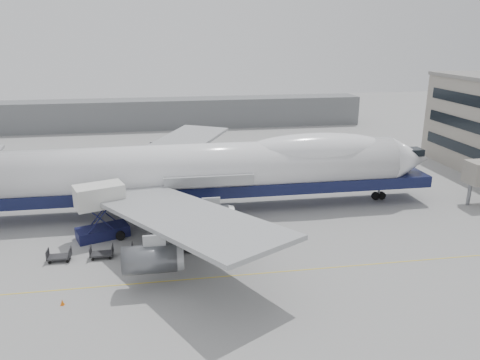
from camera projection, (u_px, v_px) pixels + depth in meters
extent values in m
plane|color=gray|center=(209.00, 250.00, 50.14)|extent=(260.00, 260.00, 0.00)
cube|color=gold|center=(216.00, 277.00, 44.49)|extent=(60.00, 0.15, 0.01)
cylinder|color=slate|center=(469.00, 194.00, 62.90)|extent=(0.50, 0.50, 3.00)
cube|color=slate|center=(138.00, 114.00, 113.40)|extent=(110.00, 8.00, 7.00)
cylinder|color=white|center=(199.00, 168.00, 59.73)|extent=(52.00, 6.40, 6.40)
cube|color=#0F1438|center=(207.00, 187.00, 60.65)|extent=(60.00, 5.76, 1.50)
cone|color=white|center=(409.00, 159.00, 64.30)|extent=(6.00, 6.40, 6.40)
ellipsoid|color=white|center=(316.00, 150.00, 61.66)|extent=(20.67, 5.78, 4.56)
cube|color=#9EA0A3|center=(180.00, 215.00, 46.00)|extent=(20.35, 26.74, 2.26)
cube|color=#9EA0A3|center=(172.00, 148.00, 72.88)|extent=(20.35, 26.74, 2.26)
cylinder|color=#595B60|center=(154.00, 155.00, 77.50)|extent=(4.80, 2.60, 2.60)
cylinder|color=#595B60|center=(194.00, 168.00, 69.98)|extent=(4.80, 2.60, 2.60)
cylinder|color=#595B60|center=(207.00, 218.00, 51.16)|extent=(4.80, 2.60, 2.60)
cylinder|color=#595B60|center=(150.00, 259.00, 41.74)|extent=(4.80, 2.60, 2.60)
cylinder|color=slate|center=(379.00, 191.00, 65.00)|extent=(0.36, 0.36, 2.50)
cylinder|color=black|center=(379.00, 196.00, 65.21)|extent=(1.10, 0.45, 1.10)
cylinder|color=slate|center=(177.00, 211.00, 57.76)|extent=(0.36, 0.36, 2.50)
cylinder|color=black|center=(178.00, 216.00, 57.97)|extent=(1.10, 0.45, 1.10)
cylinder|color=slate|center=(176.00, 195.00, 63.41)|extent=(0.36, 0.36, 2.50)
cylinder|color=black|center=(176.00, 200.00, 63.62)|extent=(1.10, 0.45, 1.10)
cube|color=#171A45|center=(103.00, 232.00, 53.09)|extent=(6.23, 4.46, 1.24)
cube|color=silver|center=(99.00, 196.00, 51.78)|extent=(5.88, 4.52, 2.48)
cube|color=#171A45|center=(100.00, 218.00, 51.27)|extent=(3.82, 1.47, 4.44)
cube|color=#171A45|center=(102.00, 210.00, 53.61)|extent=(3.82, 1.47, 4.44)
cube|color=slate|center=(101.00, 191.00, 53.48)|extent=(3.01, 2.19, 0.15)
cylinder|color=black|center=(83.00, 238.00, 51.74)|extent=(1.02, 0.40, 1.02)
cylinder|color=black|center=(86.00, 230.00, 53.86)|extent=(1.02, 0.40, 1.02)
cylinder|color=black|center=(120.00, 236.00, 52.38)|extent=(1.02, 0.40, 1.02)
cylinder|color=black|center=(122.00, 228.00, 54.51)|extent=(1.02, 0.40, 1.02)
cone|color=orange|center=(62.00, 302.00, 39.87)|extent=(0.33, 0.33, 0.51)
cube|color=orange|center=(63.00, 305.00, 39.95)|extent=(0.35, 0.35, 0.03)
cube|color=#2D2D30|center=(59.00, 257.00, 47.57)|extent=(2.30, 1.35, 0.18)
cube|color=#2D2D30|center=(48.00, 254.00, 47.27)|extent=(0.08, 1.35, 0.90)
cube|color=#2D2D30|center=(70.00, 252.00, 47.62)|extent=(0.08, 1.35, 0.90)
cylinder|color=black|center=(50.00, 263.00, 47.01)|extent=(0.30, 0.12, 0.30)
cylinder|color=black|center=(52.00, 258.00, 48.04)|extent=(0.30, 0.12, 0.30)
cylinder|color=black|center=(67.00, 261.00, 47.27)|extent=(0.30, 0.12, 0.30)
cylinder|color=black|center=(69.00, 256.00, 48.31)|extent=(0.30, 0.12, 0.30)
cube|color=#2D2D30|center=(102.00, 254.00, 48.23)|extent=(2.30, 1.35, 0.18)
cube|color=#2D2D30|center=(90.00, 251.00, 47.94)|extent=(0.08, 1.35, 0.90)
cube|color=#2D2D30|center=(112.00, 249.00, 48.28)|extent=(0.08, 1.35, 0.90)
cylinder|color=black|center=(93.00, 259.00, 47.67)|extent=(0.30, 0.12, 0.30)
cylinder|color=black|center=(94.00, 255.00, 48.70)|extent=(0.30, 0.12, 0.30)
cylinder|color=black|center=(110.00, 258.00, 47.93)|extent=(0.30, 0.12, 0.30)
cylinder|color=black|center=(111.00, 253.00, 48.97)|extent=(0.30, 0.12, 0.30)
cube|color=#2D2D30|center=(143.00, 251.00, 48.89)|extent=(2.30, 1.35, 0.18)
cube|color=#2D2D30|center=(132.00, 248.00, 48.60)|extent=(0.08, 1.35, 0.90)
cube|color=#2D2D30|center=(154.00, 247.00, 48.94)|extent=(0.08, 1.35, 0.90)
cylinder|color=black|center=(135.00, 256.00, 48.33)|extent=(0.30, 0.12, 0.30)
cylinder|color=black|center=(135.00, 252.00, 49.36)|extent=(0.30, 0.12, 0.30)
cylinder|color=black|center=(151.00, 255.00, 48.59)|extent=(0.30, 0.12, 0.30)
cylinder|color=black|center=(152.00, 251.00, 49.63)|extent=(0.30, 0.12, 0.30)
cube|color=#2D2D30|center=(183.00, 248.00, 49.55)|extent=(2.30, 1.35, 0.18)
cube|color=#2D2D30|center=(173.00, 245.00, 49.26)|extent=(0.08, 1.35, 0.90)
cube|color=#2D2D30|center=(194.00, 244.00, 49.60)|extent=(0.08, 1.35, 0.90)
cylinder|color=black|center=(176.00, 253.00, 48.99)|extent=(0.30, 0.12, 0.30)
cylinder|color=black|center=(175.00, 249.00, 50.02)|extent=(0.30, 0.12, 0.30)
cylinder|color=black|center=(192.00, 252.00, 49.26)|extent=(0.30, 0.12, 0.30)
cylinder|color=black|center=(191.00, 248.00, 50.29)|extent=(0.30, 0.12, 0.30)
cube|color=#2D2D30|center=(222.00, 245.00, 50.21)|extent=(2.30, 1.35, 0.18)
cube|color=#2D2D30|center=(212.00, 242.00, 49.92)|extent=(0.08, 1.35, 0.90)
cube|color=#2D2D30|center=(233.00, 241.00, 50.26)|extent=(0.08, 1.35, 0.90)
cylinder|color=black|center=(215.00, 250.00, 49.65)|extent=(0.30, 0.12, 0.30)
cylinder|color=black|center=(214.00, 246.00, 50.68)|extent=(0.30, 0.12, 0.30)
cylinder|color=black|center=(231.00, 249.00, 49.92)|extent=(0.30, 0.12, 0.30)
cylinder|color=black|center=(230.00, 245.00, 50.95)|extent=(0.30, 0.12, 0.30)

